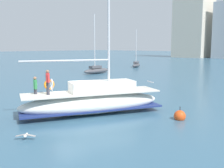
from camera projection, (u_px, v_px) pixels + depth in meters
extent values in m
plane|color=#38607A|center=(67.00, 114.00, 17.74)|extent=(400.00, 400.00, 0.00)
ellipsoid|color=white|center=(92.00, 103.00, 17.92)|extent=(6.49, 9.65, 1.40)
cube|color=navy|center=(92.00, 108.00, 17.96)|extent=(6.42, 9.49, 0.10)
cube|color=beige|center=(92.00, 92.00, 17.81)|extent=(6.10, 9.13, 0.08)
cube|color=white|center=(102.00, 86.00, 18.01)|extent=(3.45, 4.61, 0.70)
cylinder|color=silver|center=(109.00, 15.00, 17.52)|extent=(0.16, 0.16, 10.09)
cylinder|color=#B7B7BC|center=(66.00, 61.00, 16.91)|extent=(2.72, 5.19, 0.12)
cylinder|color=silver|center=(150.00, 82.00, 19.32)|extent=(0.83, 0.46, 0.06)
torus|color=orange|center=(49.00, 85.00, 17.88)|extent=(0.44, 0.69, 0.70)
cylinder|color=#33333D|center=(48.00, 88.00, 16.72)|extent=(0.20, 0.20, 0.80)
cube|color=red|center=(48.00, 78.00, 16.62)|extent=(0.38, 0.32, 0.56)
sphere|color=#9E7051|center=(47.00, 71.00, 16.57)|extent=(0.20, 0.20, 0.20)
cylinder|color=red|center=(47.00, 78.00, 16.84)|extent=(0.09, 0.09, 0.50)
cylinder|color=red|center=(48.00, 79.00, 16.43)|extent=(0.09, 0.09, 0.50)
cylinder|color=#33333D|center=(35.00, 91.00, 17.00)|extent=(0.20, 0.20, 0.35)
cube|color=#338C4C|center=(35.00, 84.00, 16.94)|extent=(0.38, 0.32, 0.56)
sphere|color=#9E7051|center=(35.00, 78.00, 16.88)|extent=(0.20, 0.20, 0.20)
cylinder|color=#338C4C|center=(35.00, 85.00, 17.15)|extent=(0.09, 0.09, 0.50)
cylinder|color=#338C4C|center=(36.00, 85.00, 16.74)|extent=(0.09, 0.09, 0.50)
torus|color=silver|center=(52.00, 85.00, 16.78)|extent=(0.70, 0.40, 0.76)
ellipsoid|color=#4C4C51|center=(97.00, 71.00, 43.99)|extent=(1.31, 5.53, 0.89)
cube|color=#4C4C51|center=(95.00, 67.00, 43.70)|extent=(0.85, 2.21, 0.40)
cylinder|color=silver|center=(95.00, 42.00, 43.01)|extent=(0.14, 0.14, 8.67)
ellipsoid|color=#4C4C51|center=(136.00, 65.00, 57.71)|extent=(3.00, 4.97, 0.80)
cube|color=#4C4C51|center=(136.00, 62.00, 57.39)|extent=(1.46, 2.10, 0.40)
cylinder|color=silver|center=(136.00, 47.00, 56.80)|extent=(0.13, 0.13, 7.17)
ellipsoid|color=silver|center=(26.00, 136.00, 12.88)|extent=(0.37, 0.39, 0.16)
sphere|color=silver|center=(27.00, 134.00, 13.06)|extent=(0.11, 0.11, 0.11)
cone|color=gold|center=(27.00, 134.00, 13.13)|extent=(0.08, 0.08, 0.04)
cube|color=#9E9993|center=(21.00, 135.00, 12.88)|extent=(0.45, 0.42, 0.12)
cube|color=#9E9993|center=(31.00, 135.00, 12.88)|extent=(0.45, 0.42, 0.12)
sphere|color=#EA4C19|center=(180.00, 116.00, 16.50)|extent=(0.73, 0.73, 0.73)
cylinder|color=black|center=(180.00, 111.00, 16.46)|extent=(0.04, 0.04, 0.60)
cube|color=beige|center=(193.00, 26.00, 105.67)|extent=(12.39, 12.44, 25.00)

